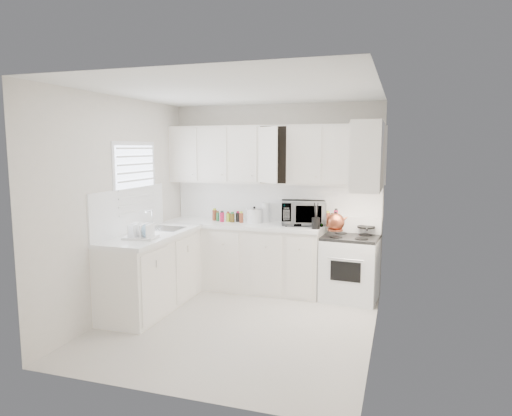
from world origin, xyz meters
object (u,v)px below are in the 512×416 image
at_px(stove, 350,259).
at_px(rice_cooker, 254,215).
at_px(utensil_crock, 316,215).
at_px(dish_rack, 141,230).
at_px(tea_kettle, 336,221).
at_px(microwave, 303,210).

distance_m(stove, rice_cooker, 1.45).
height_order(rice_cooker, utensil_crock, utensil_crock).
relative_size(stove, dish_rack, 2.99).
bearing_deg(tea_kettle, microwave, 136.23).
height_order(tea_kettle, rice_cooker, tea_kettle).
distance_m(microwave, rice_cooker, 0.70).
distance_m(tea_kettle, dish_rack, 2.42).
bearing_deg(rice_cooker, microwave, 7.75).
bearing_deg(utensil_crock, rice_cooker, 165.55).
bearing_deg(microwave, tea_kettle, -46.07).
bearing_deg(microwave, utensil_crock, -65.13).
bearing_deg(rice_cooker, utensil_crock, -9.58).
bearing_deg(stove, utensil_crock, -157.56).
relative_size(tea_kettle, utensil_crock, 0.81).
xyz_separation_m(utensil_crock, dish_rack, (-1.83, -1.25, -0.08)).
bearing_deg(utensil_crock, dish_rack, -145.62).
distance_m(stove, utensil_crock, 0.74).
bearing_deg(microwave, stove, -26.19).
xyz_separation_m(stove, utensil_crock, (-0.44, -0.14, 0.58)).
xyz_separation_m(tea_kettle, microwave, (-0.48, 0.29, 0.08)).
relative_size(microwave, dish_rack, 1.63).
distance_m(tea_kettle, microwave, 0.57).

